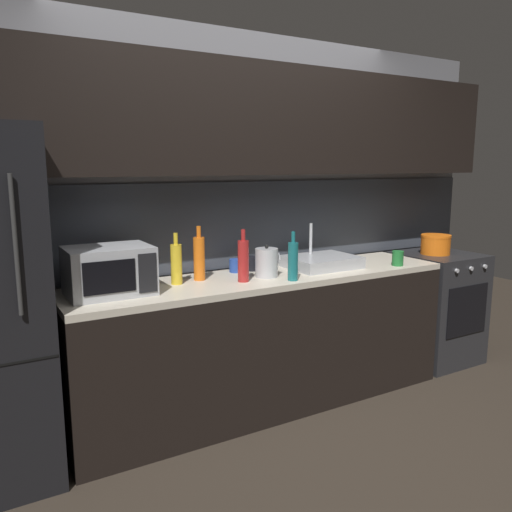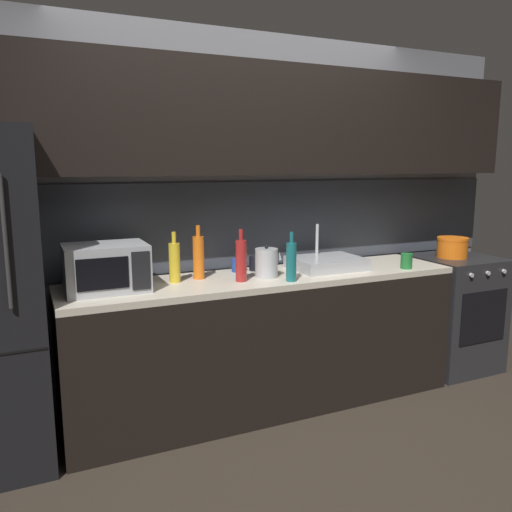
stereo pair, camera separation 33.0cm
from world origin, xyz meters
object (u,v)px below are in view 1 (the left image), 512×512
object	(u,v)px
oven_range	(436,307)
mug_dark	(252,263)
kettle	(267,263)
cooking_pot	(436,244)
microwave	(109,271)
wine_bottle_teal	(293,261)
wine_bottle_red	(243,260)
mug_blue	(236,266)
wine_bottle_orange	(199,258)
wine_bottle_yellow	(176,263)
mug_green	(398,258)

from	to	relation	value
oven_range	mug_dark	size ratio (longest dim) A/B	9.19
kettle	cooking_pot	world-z (taller)	kettle
microwave	wine_bottle_teal	size ratio (longest dim) A/B	1.48
wine_bottle_red	microwave	bearing A→B (deg)	172.77
cooking_pot	wine_bottle_teal	bearing A→B (deg)	-172.24
wine_bottle_red	mug_blue	bearing A→B (deg)	71.04
wine_bottle_orange	microwave	bearing A→B (deg)	-172.36
microwave	wine_bottle_red	xyz separation A→B (m)	(0.80, -0.10, -0.00)
oven_range	wine_bottle_teal	distance (m)	1.70
oven_range	wine_bottle_red	xyz separation A→B (m)	(-1.87, -0.08, 0.58)
cooking_pot	wine_bottle_orange	bearing A→B (deg)	177.29
microwave	wine_bottle_yellow	xyz separation A→B (m)	(0.42, 0.04, -0.01)
wine_bottle_orange	wine_bottle_yellow	bearing A→B (deg)	-168.33
microwave	wine_bottle_red	distance (m)	0.80
kettle	wine_bottle_red	bearing A→B (deg)	-166.97
oven_range	microwave	xyz separation A→B (m)	(-2.67, 0.02, 0.58)
mug_dark	cooking_pot	distance (m)	1.62
oven_range	wine_bottle_red	size ratio (longest dim) A/B	2.75
wine_bottle_orange	mug_green	world-z (taller)	wine_bottle_orange
wine_bottle_teal	mug_dark	bearing A→B (deg)	99.85
wine_bottle_teal	wine_bottle_orange	world-z (taller)	wine_bottle_orange
wine_bottle_orange	mug_dark	size ratio (longest dim) A/B	3.49
kettle	mug_blue	size ratio (longest dim) A/B	2.34
wine_bottle_red	mug_blue	world-z (taller)	wine_bottle_red
wine_bottle_orange	cooking_pot	size ratio (longest dim) A/B	1.45
cooking_pot	wine_bottle_red	bearing A→B (deg)	-177.39
oven_range	wine_bottle_yellow	size ratio (longest dim) A/B	2.87
microwave	wine_bottle_orange	world-z (taller)	wine_bottle_orange
kettle	wine_bottle_orange	distance (m)	0.44
microwave	mug_green	distance (m)	2.02
mug_green	cooking_pot	xyz separation A→B (m)	(0.62, 0.19, 0.03)
wine_bottle_red	mug_blue	distance (m)	0.31
oven_range	cooking_pot	xyz separation A→B (m)	(-0.05, 0.00, 0.53)
oven_range	wine_bottle_orange	world-z (taller)	wine_bottle_orange
microwave	wine_bottle_teal	world-z (taller)	wine_bottle_teal
mug_dark	cooking_pot	size ratio (longest dim) A/B	0.42
oven_range	mug_blue	world-z (taller)	mug_blue
oven_range	wine_bottle_red	distance (m)	1.96
wine_bottle_orange	mug_dark	xyz separation A→B (m)	(0.43, 0.09, -0.09)
microwave	wine_bottle_red	world-z (taller)	wine_bottle_red
microwave	mug_green	world-z (taller)	microwave
wine_bottle_red	mug_green	distance (m)	1.21
kettle	mug_dark	xyz separation A→B (m)	(0.02, 0.22, -0.04)
wine_bottle_yellow	mug_green	bearing A→B (deg)	-9.16
mug_blue	cooking_pot	distance (m)	1.74
wine_bottle_orange	wine_bottle_yellow	size ratio (longest dim) A/B	1.09
wine_bottle_red	wine_bottle_orange	bearing A→B (deg)	140.33
kettle	mug_green	xyz separation A→B (m)	(1.01, -0.16, -0.04)
cooking_pot	kettle	bearing A→B (deg)	-178.68
mug_blue	mug_dark	distance (m)	0.12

